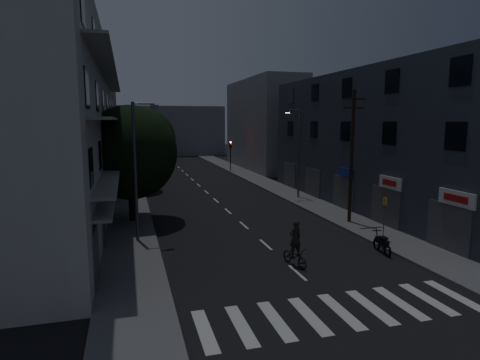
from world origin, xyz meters
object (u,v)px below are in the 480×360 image
bus_stop_sign (384,211)px  cyclist (295,251)px  motorcycle (382,244)px  utility_pole (352,154)px

bus_stop_sign → cyclist: bearing=-161.4°
bus_stop_sign → cyclist: (-6.59, -2.21, -1.11)m
motorcycle → cyclist: (-5.33, -0.53, 0.29)m
utility_pole → cyclist: bearing=-136.5°
motorcycle → cyclist: size_ratio=0.83×
utility_pole → motorcycle: size_ratio=4.70×
bus_stop_sign → cyclist: bus_stop_sign is taller
utility_pole → motorcycle: 7.65m
utility_pole → bus_stop_sign: utility_pole is taller
utility_pole → motorcycle: utility_pole is taller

